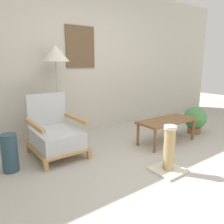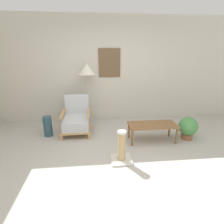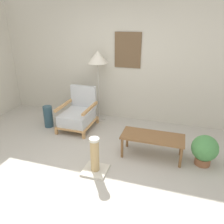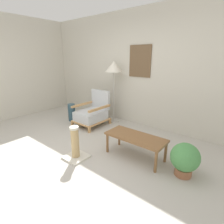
# 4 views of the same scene
# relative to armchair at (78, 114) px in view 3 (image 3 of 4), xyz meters

# --- Properties ---
(ground_plane) EXTENTS (14.00, 14.00, 0.00)m
(ground_plane) POSITION_rel_armchair_xyz_m (0.78, -1.50, -0.31)
(ground_plane) COLOR #B7B2A8
(wall_back) EXTENTS (8.00, 0.09, 2.70)m
(wall_back) POSITION_rel_armchair_xyz_m (0.78, 0.80, 1.04)
(wall_back) COLOR beige
(wall_back) RESTS_ON ground_plane
(armchair) EXTENTS (0.65, 0.78, 0.84)m
(armchair) POSITION_rel_armchair_xyz_m (0.00, 0.00, 0.00)
(armchair) COLOR tan
(armchair) RESTS_ON ground_plane
(floor_lamp) EXTENTS (0.43, 0.43, 1.55)m
(floor_lamp) POSITION_rel_armchair_xyz_m (0.27, 0.51, 1.05)
(floor_lamp) COLOR #B7B2A8
(floor_lamp) RESTS_ON ground_plane
(coffee_table) EXTENTS (1.01, 0.43, 0.39)m
(coffee_table) POSITION_rel_armchair_xyz_m (1.64, -0.62, 0.03)
(coffee_table) COLOR brown
(coffee_table) RESTS_ON ground_plane
(vase) EXTENTS (0.19, 0.19, 0.46)m
(vase) POSITION_rel_armchair_xyz_m (-0.63, -0.15, -0.08)
(vase) COLOR #2D4C5B
(vase) RESTS_ON ground_plane
(potted_plant) EXTENTS (0.41, 0.41, 0.50)m
(potted_plant) POSITION_rel_armchair_xyz_m (2.44, -0.60, -0.04)
(potted_plant) COLOR #935B3D
(potted_plant) RESTS_ON ground_plane
(scratching_post) EXTENTS (0.36, 0.36, 0.57)m
(scratching_post) POSITION_rel_armchair_xyz_m (0.88, -1.28, -0.09)
(scratching_post) COLOR beige
(scratching_post) RESTS_ON ground_plane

